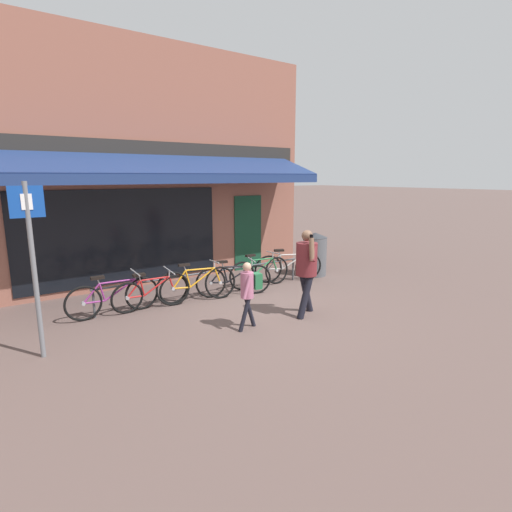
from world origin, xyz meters
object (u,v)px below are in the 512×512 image
Objects in this scene: bicycle_silver at (288,267)px; litter_bin at (315,254)px; pedestrian_adult at (306,264)px; bicycle_red at (151,292)px; bicycle_green at (260,272)px; parking_sign at (32,253)px; bicycle_purple at (113,297)px; pedestrian_child at (249,287)px; bicycle_orange at (197,284)px; bicycle_black at (234,280)px.

bicycle_silver is 1.04m from litter_bin.
pedestrian_adult is at bearing -136.50° from litter_bin.
bicycle_green reaches higher than bicycle_red.
bicycle_silver is 0.67× the size of parking_sign.
parking_sign is at bearing -139.41° from bicycle_purple.
litter_bin is at bearing -141.88° from pedestrian_child.
litter_bin is at bearing -136.84° from pedestrian_adult.
bicycle_green is 1.46× the size of litter_bin.
litter_bin is (5.37, 0.12, 0.21)m from bicycle_purple.
parking_sign is (-4.87, -1.25, 1.20)m from bicycle_green.
litter_bin is (4.65, 0.18, 0.23)m from bicycle_red.
litter_bin is (3.67, 0.28, 0.20)m from bicycle_orange.
bicycle_orange is 2.66m from bicycle_silver.
pedestrian_adult reaches higher than litter_bin.
parking_sign is (-2.12, -1.16, 1.22)m from bicycle_red.
pedestrian_adult is (-0.44, -2.13, 0.64)m from bicycle_green.
parking_sign reaches higher than pedestrian_child.
bicycle_red is at bearing -41.71° from pedestrian_adult.
bicycle_black is (0.88, -0.08, -0.02)m from bicycle_orange.
bicycle_red is at bearing -177.83° from litter_bin.
pedestrian_adult reaches higher than pedestrian_child.
pedestrian_adult reaches higher than bicycle_black.
bicycle_green is 0.88m from bicycle_silver.
bicycle_black is at bearing -76.42° from pedestrian_adult.
bicycle_red is 3.15m from pedestrian_adult.
bicycle_silver reaches higher than bicycle_green.
bicycle_purple is 1.71m from bicycle_orange.
pedestrian_adult is at bearing -11.17° from parking_sign.
pedestrian_child reaches higher than bicycle_silver.
pedestrian_child is at bearing -127.58° from bicycle_green.
bicycle_green is (0.90, 0.27, 0.00)m from bicycle_black.
bicycle_purple is 1.06× the size of bicycle_green.
bicycle_orange is 3.48m from parking_sign.
pedestrian_child is at bearing -2.07° from pedestrian_adult.
bicycle_purple is at bearing -167.29° from bicycle_black.
bicycle_purple reaches higher than bicycle_green.
pedestrian_adult reaches higher than bicycle_silver.
bicycle_silver is 2.55m from pedestrian_adult.
bicycle_red is 1.40× the size of litter_bin.
bicycle_silver is at bearing -0.53° from bicycle_purple.
bicycle_purple is 1.07× the size of bicycle_black.
bicycle_red is at bearing -159.21° from bicycle_silver.
pedestrian_child is 3.34m from parking_sign.
bicycle_silver is 1.42× the size of pedestrian_child.
bicycle_orange is at bearing -81.65° from pedestrian_child.
bicycle_black is 2.83m from litter_bin.
bicycle_purple is at bearing 173.89° from bicycle_red.
pedestrian_child is at bearing -81.26° from bicycle_orange.
pedestrian_child is (-2.62, -2.06, 0.37)m from bicycle_silver.
bicycle_orange is 3.69m from litter_bin.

